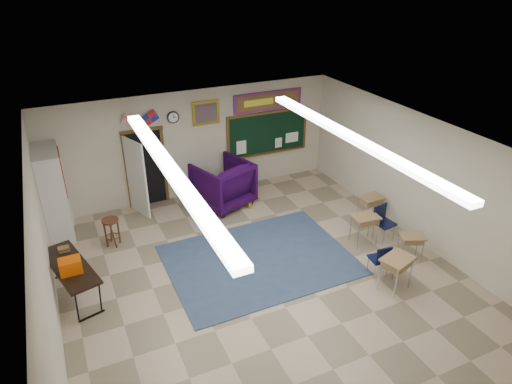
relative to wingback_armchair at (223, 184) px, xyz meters
name	(u,v)px	position (x,y,z in m)	size (l,w,h in m)	color
floor	(267,283)	(-0.43, -3.58, -0.62)	(9.00, 9.00, 0.00)	tan
back_wall	(195,144)	(-0.43, 0.92, 0.88)	(8.00, 0.04, 3.00)	beige
left_wall	(45,275)	(-4.43, -3.58, 0.88)	(0.04, 9.00, 3.00)	beige
right_wall	(426,183)	(3.57, -3.58, 0.88)	(0.04, 9.00, 3.00)	beige
ceiling	(269,149)	(-0.43, -3.58, 2.38)	(8.00, 9.00, 0.04)	silver
area_rug	(259,260)	(-0.23, -2.78, -0.61)	(4.00, 3.00, 0.02)	#324260
fluorescent_strips	(269,152)	(-0.43, -3.58, 2.32)	(3.86, 6.00, 0.10)	white
doorway	(143,171)	(-1.93, 0.77, 0.44)	(1.10, 0.89, 2.16)	black
chalkboard	(268,134)	(1.77, 0.88, 0.84)	(2.55, 0.14, 1.30)	#553818
bulletin_board	(268,101)	(1.77, 0.88, 1.83)	(2.10, 0.05, 0.55)	#B7220F
framed_art_print	(206,113)	(-0.08, 0.88, 1.73)	(0.75, 0.05, 0.65)	#AD8F21
wall_clock	(173,117)	(-0.98, 0.88, 1.73)	(0.32, 0.05, 0.32)	black
wall_flags	(140,117)	(-1.83, 0.86, 1.86)	(1.16, 0.06, 0.70)	red
storage_cabinet	(54,194)	(-4.14, 0.27, 0.48)	(0.59, 1.25, 2.20)	silver
wingback_armchair	(223,184)	(0.00, 0.00, 0.00)	(1.32, 1.36, 1.24)	black
student_chair_reading	(186,191)	(-0.91, 0.45, -0.22)	(0.40, 0.40, 0.79)	black
student_chair_desk_a	(379,259)	(1.83, -4.31, -0.23)	(0.39, 0.39, 0.77)	black
student_chair_desk_b	(384,224)	(2.80, -3.29, -0.18)	(0.44, 0.44, 0.88)	black
student_desk_front_left	(364,228)	(2.31, -3.18, -0.21)	(0.65, 0.51, 0.73)	olive
student_desk_front_right	(370,207)	(3.07, -2.42, -0.23)	(0.59, 0.44, 0.70)	olive
student_desk_back_left	(396,272)	(1.83, -4.84, -0.19)	(0.75, 0.64, 0.77)	olive
student_desk_back_right	(410,246)	(2.82, -4.17, -0.27)	(0.64, 0.57, 0.63)	olive
folding_table	(73,279)	(-4.08, -2.32, -0.21)	(1.03, 1.90, 1.03)	black
wooden_stool	(112,232)	(-3.08, -0.78, -0.26)	(0.39, 0.39, 0.69)	#4D2B17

